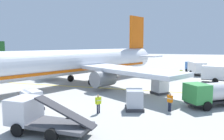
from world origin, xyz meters
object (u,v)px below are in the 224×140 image
crew_loader_right (98,102)px  service_truck_baggage (195,67)px  service_truck_catering (222,74)px  cargo_container_far (160,86)px  service_truck_pushback (36,116)px  cargo_container_near (134,100)px  cargo_container_mid (32,100)px  airliner_foreground (76,63)px  service_truck_fuel (216,92)px  crew_loader_left (181,73)px  crew_supervisor (170,100)px

crew_loader_right → service_truck_baggage: bearing=-20.1°
service_truck_catering → cargo_container_far: size_ratio=2.57×
service_truck_pushback → cargo_container_near: 9.10m
service_truck_baggage → cargo_container_mid: bearing=150.5°
cargo_container_near → airliner_foreground: bearing=45.9°
service_truck_fuel → crew_loader_left: bearing=8.7°
service_truck_fuel → service_truck_pushback: service_truck_pushback is taller
service_truck_baggage → cargo_container_near: 28.99m
cargo_container_mid → airliner_foreground: bearing=7.4°
service_truck_catering → crew_supervisor: 19.32m
service_truck_pushback → crew_loader_left: size_ratio=3.88×
service_truck_pushback → airliner_foreground: bearing=16.7°
cargo_container_far → crew_supervisor: bearing=-169.7°
crew_loader_right → crew_supervisor: (2.31, -6.20, 0.03)m
airliner_foreground → cargo_container_far: bearing=-104.0°
service_truck_baggage → service_truck_pushback: (-34.90, 13.70, -0.33)m
airliner_foreground → crew_loader_left: 19.47m
cargo_container_near → cargo_container_mid: 9.75m
crew_loader_left → service_truck_baggage: bearing=-25.6°
service_truck_fuel → service_truck_baggage: 24.36m
service_truck_fuel → cargo_container_mid: (-6.15, 17.05, -0.48)m
service_truck_pushback → cargo_container_far: (14.54, -7.74, -0.22)m
airliner_foreground → service_truck_fuel: bearing=-111.1°
service_truck_baggage → cargo_container_mid: size_ratio=2.82×
service_truck_baggage → crew_supervisor: (-27.45, 4.67, -0.47)m
airliner_foreground → crew_supervisor: airliner_foreground is taller
cargo_container_far → crew_loader_left: 14.36m
service_truck_baggage → crew_loader_left: service_truck_baggage is taller
cargo_container_far → crew_loader_left: (14.06, -2.94, 0.03)m
airliner_foreground → cargo_container_near: airliner_foreground is taller
cargo_container_near → cargo_container_far: 7.77m
cargo_container_mid → crew_loader_left: cargo_container_mid is taller
crew_loader_left → cargo_container_far: bearing=168.2°
airliner_foreground → cargo_container_mid: bearing=-172.6°
service_truck_pushback → service_truck_baggage: bearing=-21.4°
service_truck_fuel → cargo_container_far: size_ratio=2.66×
service_truck_catering → cargo_container_mid: size_ratio=2.63×
service_truck_catering → service_truck_pushback: bearing=146.2°
service_truck_fuel → service_truck_baggage: (24.36, -0.25, 0.11)m
airliner_foreground → service_truck_fuel: 20.22m
service_truck_fuel → cargo_container_far: 6.98m
crew_loader_right → crew_supervisor: 6.62m
service_truck_baggage → cargo_container_near: size_ratio=3.30×
service_truck_baggage → crew_loader_left: 7.01m
service_truck_baggage → service_truck_fuel: bearing=179.4°
service_truck_catering → crew_supervisor: bearing=156.2°
cargo_container_far → service_truck_baggage: bearing=-16.3°
service_truck_catering → crew_supervisor: service_truck_catering is taller
service_truck_catering → crew_loader_right: (-19.98, 14.00, -0.52)m
service_truck_catering → cargo_container_mid: 29.11m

